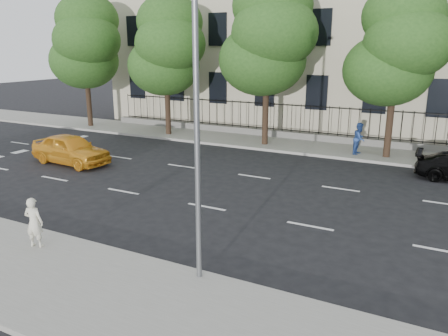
% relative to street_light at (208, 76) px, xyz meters
% --- Properties ---
extents(ground, '(120.00, 120.00, 0.00)m').
position_rel_street_light_xyz_m(ground, '(-2.50, 1.77, -5.15)').
color(ground, black).
rests_on(ground, ground).
extents(near_sidewalk, '(60.00, 4.00, 0.15)m').
position_rel_street_light_xyz_m(near_sidewalk, '(-2.50, -2.23, -5.07)').
color(near_sidewalk, gray).
rests_on(near_sidewalk, ground).
extents(far_sidewalk, '(60.00, 4.00, 0.15)m').
position_rel_street_light_xyz_m(far_sidewalk, '(-2.50, 15.77, -5.07)').
color(far_sidewalk, gray).
rests_on(far_sidewalk, ground).
extents(lane_markings, '(49.60, 4.62, 0.01)m').
position_rel_street_light_xyz_m(lane_markings, '(-2.50, 6.52, -5.14)').
color(lane_markings, silver).
rests_on(lane_markings, ground).
extents(crosswalk, '(0.50, 12.10, 0.01)m').
position_rel_street_light_xyz_m(crosswalk, '(-16.50, 6.37, -5.14)').
color(crosswalk, silver).
rests_on(crosswalk, ground).
extents(masonry_building, '(34.60, 12.11, 18.50)m').
position_rel_street_light_xyz_m(masonry_building, '(-2.50, 24.72, 3.87)').
color(masonry_building, beige).
rests_on(masonry_building, ground).
extents(iron_fence, '(30.00, 0.50, 2.20)m').
position_rel_street_light_xyz_m(iron_fence, '(-2.50, 17.47, -4.50)').
color(iron_fence, slate).
rests_on(iron_fence, far_sidewalk).
extents(street_light, '(0.25, 3.32, 8.05)m').
position_rel_street_light_xyz_m(street_light, '(0.00, 0.00, 0.00)').
color(street_light, slate).
rests_on(street_light, near_sidewalk).
extents(tree_a, '(5.71, 5.31, 9.39)m').
position_rel_street_light_xyz_m(tree_a, '(-18.46, 15.13, 0.98)').
color(tree_a, '#382619').
rests_on(tree_a, far_sidewalk).
extents(tree_b, '(5.53, 5.12, 8.97)m').
position_rel_street_light_xyz_m(tree_b, '(-11.46, 15.13, 0.69)').
color(tree_b, '#382619').
rests_on(tree_b, far_sidewalk).
extents(tree_c, '(5.89, 5.50, 9.80)m').
position_rel_street_light_xyz_m(tree_c, '(-4.46, 15.13, 1.26)').
color(tree_c, '#382619').
rests_on(tree_c, far_sidewalk).
extents(tree_d, '(5.34, 4.94, 8.84)m').
position_rel_street_light_xyz_m(tree_d, '(2.54, 15.13, 0.69)').
color(tree_d, '#382619').
rests_on(tree_d, far_sidewalk).
extents(yellow_taxi, '(4.62, 2.14, 1.53)m').
position_rel_street_light_xyz_m(yellow_taxi, '(-11.83, 6.62, -4.38)').
color(yellow_taxi, orange).
rests_on(yellow_taxi, ground).
extents(woman_near, '(0.63, 0.50, 1.51)m').
position_rel_street_light_xyz_m(woman_near, '(-5.14, -1.23, -4.24)').
color(woman_near, silver).
rests_on(woman_near, near_sidewalk).
extents(pedestrian_far, '(0.77, 0.92, 1.73)m').
position_rel_street_light_xyz_m(pedestrian_far, '(1.05, 14.90, -4.13)').
color(pedestrian_far, navy).
rests_on(pedestrian_far, far_sidewalk).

